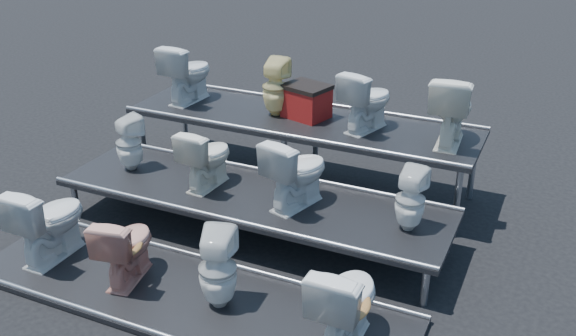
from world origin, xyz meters
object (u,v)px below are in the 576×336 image
at_px(toilet_0, 49,220).
at_px(toilet_11, 452,109).
at_px(toilet_5, 206,157).
at_px(toilet_9, 275,87).
at_px(toilet_4, 129,143).
at_px(toilet_3, 345,301).
at_px(toilet_10, 367,100).
at_px(toilet_1, 126,246).
at_px(toilet_2, 218,269).
at_px(toilet_8, 187,72).
at_px(red_crate, 306,103).
at_px(toilet_6, 297,172).
at_px(toilet_7, 410,200).

distance_m(toilet_0, toilet_11, 4.26).
distance_m(toilet_5, toilet_9, 1.38).
height_order(toilet_4, toilet_5, toilet_5).
height_order(toilet_3, toilet_10, toilet_10).
relative_size(toilet_1, toilet_4, 1.09).
bearing_deg(toilet_3, toilet_2, 0.65).
relative_size(toilet_1, toilet_8, 0.93).
xyz_separation_m(toilet_3, red_crate, (-1.48, 2.68, 0.58)).
bearing_deg(toilet_4, red_crate, -115.11).
bearing_deg(toilet_1, toilet_10, -129.00).
bearing_deg(toilet_11, red_crate, -5.90).
relative_size(toilet_4, toilet_11, 0.82).
height_order(toilet_3, toilet_5, toilet_5).
relative_size(toilet_2, toilet_8, 1.00).
height_order(toilet_3, toilet_11, toilet_11).
relative_size(toilet_5, toilet_11, 0.87).
bearing_deg(toilet_5, toilet_6, -175.50).
relative_size(toilet_0, toilet_5, 1.20).
bearing_deg(toilet_10, toilet_7, 141.57).
distance_m(toilet_0, toilet_1, 0.91).
height_order(toilet_4, red_crate, red_crate).
bearing_deg(toilet_11, toilet_4, 18.34).
xyz_separation_m(toilet_5, toilet_7, (2.20, 0.00, -0.02)).
distance_m(toilet_3, toilet_11, 2.73).
height_order(toilet_6, toilet_9, toilet_9).
bearing_deg(toilet_6, toilet_0, 48.79).
bearing_deg(toilet_2, toilet_8, -69.15).
bearing_deg(toilet_6, toilet_9, -40.35).
xyz_separation_m(toilet_2, toilet_10, (0.45, 2.60, 0.78)).
relative_size(toilet_3, toilet_6, 1.06).
xyz_separation_m(toilet_1, toilet_8, (-0.93, 2.60, 0.82)).
relative_size(toilet_3, toilet_11, 1.02).
relative_size(toilet_1, toilet_6, 0.94).
bearing_deg(toilet_4, toilet_2, 168.90).
distance_m(toilet_4, toilet_7, 3.21).
relative_size(toilet_5, toilet_9, 0.97).
relative_size(toilet_3, toilet_9, 1.14).
bearing_deg(toilet_6, toilet_10, -85.85).
bearing_deg(toilet_10, toilet_8, 17.69).
height_order(toilet_8, toilet_10, toilet_8).
bearing_deg(toilet_6, toilet_5, 16.49).
height_order(toilet_6, toilet_8, toilet_8).
bearing_deg(red_crate, toilet_10, 10.10).
height_order(toilet_7, toilet_9, toilet_9).
xyz_separation_m(toilet_2, toilet_9, (-0.68, 2.60, 0.77)).
bearing_deg(toilet_1, toilet_3, 169.80).
bearing_deg(toilet_0, toilet_10, -131.66).
relative_size(toilet_5, toilet_6, 0.90).
height_order(toilet_1, toilet_3, toilet_3).
distance_m(toilet_2, toilet_8, 3.32).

